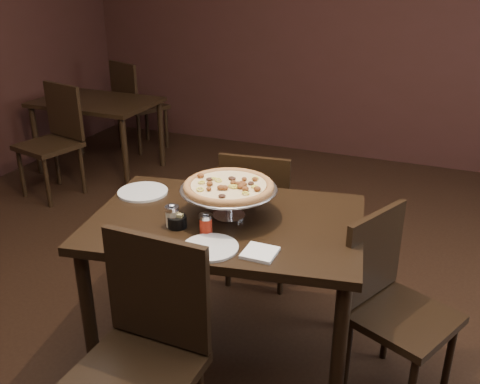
% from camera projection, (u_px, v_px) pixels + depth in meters
% --- Properties ---
extents(room, '(6.04, 7.04, 2.84)m').
position_uv_depth(room, '(215.00, 98.00, 2.24)').
color(room, black).
rests_on(room, ground).
extents(dining_table, '(1.41, 1.06, 0.80)m').
position_uv_depth(dining_table, '(227.00, 238.00, 2.59)').
color(dining_table, black).
rests_on(dining_table, ground).
extents(background_table, '(1.13, 0.75, 0.70)m').
position_uv_depth(background_table, '(97.00, 110.00, 5.14)').
color(background_table, black).
rests_on(background_table, ground).
extents(pizza_stand, '(0.46, 0.46, 0.19)m').
position_uv_depth(pizza_stand, '(229.00, 187.00, 2.51)').
color(pizza_stand, silver).
rests_on(pizza_stand, dining_table).
extents(parmesan_shaker, '(0.07, 0.07, 0.11)m').
position_uv_depth(parmesan_shaker, '(172.00, 216.00, 2.45)').
color(parmesan_shaker, beige).
rests_on(parmesan_shaker, dining_table).
extents(pepper_flake_shaker, '(0.06, 0.06, 0.11)m').
position_uv_depth(pepper_flake_shaker, '(206.00, 223.00, 2.39)').
color(pepper_flake_shaker, maroon).
rests_on(pepper_flake_shaker, dining_table).
extents(packet_caddy, '(0.09, 0.09, 0.07)m').
position_uv_depth(packet_caddy, '(177.00, 221.00, 2.46)').
color(packet_caddy, black).
rests_on(packet_caddy, dining_table).
extents(napkin_stack, '(0.14, 0.14, 0.01)m').
position_uv_depth(napkin_stack, '(260.00, 253.00, 2.24)').
color(napkin_stack, white).
rests_on(napkin_stack, dining_table).
extents(plate_left, '(0.26, 0.26, 0.01)m').
position_uv_depth(plate_left, '(143.00, 192.00, 2.82)').
color(plate_left, silver).
rests_on(plate_left, dining_table).
extents(plate_near, '(0.24, 0.24, 0.01)m').
position_uv_depth(plate_near, '(210.00, 248.00, 2.28)').
color(plate_near, silver).
rests_on(plate_near, dining_table).
extents(serving_spatula, '(0.13, 0.13, 0.02)m').
position_uv_depth(serving_spatula, '(252.00, 194.00, 2.44)').
color(serving_spatula, silver).
rests_on(serving_spatula, pizza_stand).
extents(chair_far, '(0.47, 0.47, 0.91)m').
position_uv_depth(chair_far, '(259.00, 213.00, 3.31)').
color(chair_far, black).
rests_on(chair_far, ground).
extents(chair_near, '(0.47, 0.47, 0.98)m').
position_uv_depth(chair_near, '(143.00, 351.00, 2.08)').
color(chair_near, black).
rests_on(chair_near, ground).
extents(chair_side, '(0.56, 0.56, 0.90)m').
position_uv_depth(chair_side, '(391.00, 300.00, 2.47)').
color(chair_side, black).
rests_on(chair_side, ground).
extents(bg_chair_far, '(0.59, 0.59, 0.97)m').
position_uv_depth(bg_chair_far, '(135.00, 102.00, 5.76)').
color(bg_chair_far, black).
rests_on(bg_chair_far, ground).
extents(bg_chair_near, '(0.54, 0.54, 0.96)m').
position_uv_depth(bg_chair_near, '(55.00, 136.00, 4.64)').
color(bg_chair_near, black).
rests_on(bg_chair_near, ground).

